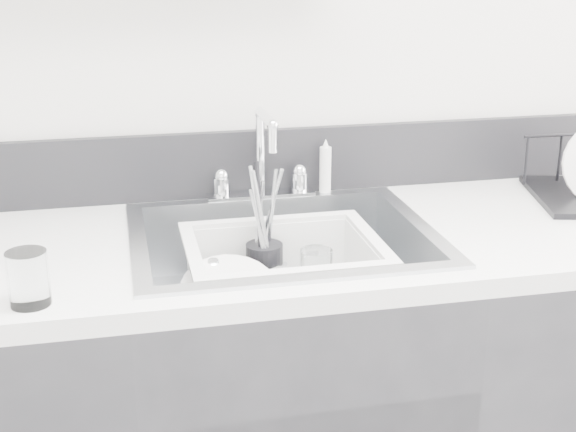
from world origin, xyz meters
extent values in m
cube|color=silver|center=(0.00, 1.49, 1.30)|extent=(3.50, 0.02, 2.60)
cube|color=#242427|center=(0.00, 1.19, 0.44)|extent=(3.20, 0.62, 0.88)
cube|color=silver|center=(0.00, 1.19, 0.90)|extent=(3.20, 0.62, 0.04)
cube|color=black|center=(0.00, 1.49, 1.00)|extent=(3.20, 0.02, 0.16)
cube|color=silver|center=(0.00, 1.44, 0.93)|extent=(0.26, 0.06, 0.02)
cylinder|color=silver|center=(-0.10, 1.44, 0.96)|extent=(0.04, 0.04, 0.05)
cylinder|color=silver|center=(0.10, 1.44, 0.96)|extent=(0.04, 0.04, 0.05)
cylinder|color=silver|center=(0.00, 1.44, 1.03)|extent=(0.02, 0.02, 0.20)
cylinder|color=silver|center=(0.00, 1.37, 1.14)|extent=(0.02, 0.15, 0.02)
cylinder|color=silver|center=(0.16, 1.44, 0.99)|extent=(0.03, 0.03, 0.14)
cylinder|color=white|center=(-0.11, 1.15, 0.77)|extent=(0.22, 0.22, 0.01)
cylinder|color=white|center=(-0.11, 1.16, 0.79)|extent=(0.21, 0.21, 0.01)
cylinder|color=white|center=(-0.12, 1.15, 0.82)|extent=(0.25, 0.24, 0.09)
cylinder|color=black|center=(-0.03, 1.27, 0.82)|extent=(0.08, 0.08, 0.10)
cylinder|color=silver|center=(-0.04, 1.28, 0.91)|extent=(0.01, 0.05, 0.20)
cylinder|color=silver|center=(-0.01, 1.26, 0.90)|extent=(0.02, 0.04, 0.19)
cylinder|color=black|center=(-0.04, 1.28, 0.93)|extent=(0.01, 0.06, 0.23)
cylinder|color=white|center=(0.08, 1.21, 0.82)|extent=(0.09, 0.09, 0.10)
cylinder|color=white|center=(-0.49, 0.95, 0.97)|extent=(0.07, 0.07, 0.10)
imported|color=white|center=(0.08, 1.11, 0.78)|extent=(0.13, 0.13, 0.03)
camera|label=1|loc=(-0.33, -0.37, 1.52)|focal=50.00mm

